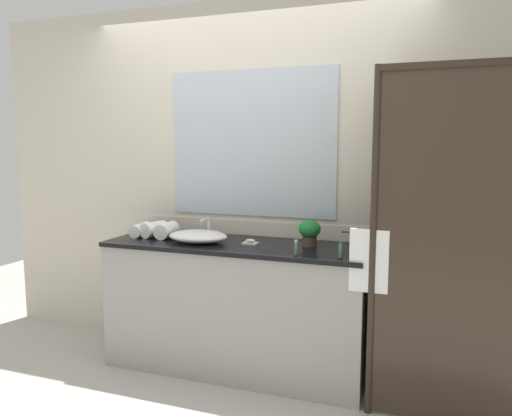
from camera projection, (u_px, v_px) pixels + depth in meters
ground_plane at (236, 368)px, 3.49m from camera, size 8.00×8.00×0.00m
wall_back_with_mirror at (253, 181)px, 3.65m from camera, size 4.40×0.06×2.60m
vanity_cabinet at (236, 306)px, 3.44m from camera, size 1.80×0.58×0.90m
shower_enclosure at (434, 243)px, 2.76m from camera, size 1.20×0.59×2.00m
sink_basin at (198, 236)px, 3.41m from camera, size 0.42×0.31×0.08m
faucet at (208, 231)px, 3.56m from camera, size 0.17×0.15×0.15m
potted_plant at (310, 231)px, 3.28m from camera, size 0.15×0.15×0.17m
soap_dish at (250, 242)px, 3.35m from camera, size 0.10×0.07×0.04m
amenity_bottle_shampoo at (296, 248)px, 3.02m from camera, size 0.03×0.03×0.09m
amenity_bottle_body_wash at (341, 250)px, 2.95m from camera, size 0.03×0.03×0.10m
rolled_towel_near_edge at (141, 230)px, 3.64m from camera, size 0.11×0.22×0.09m
rolled_towel_middle at (154, 229)px, 3.61m from camera, size 0.15×0.21×0.11m
rolled_towel_far_edge at (167, 230)px, 3.56m from camera, size 0.12×0.19×0.11m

